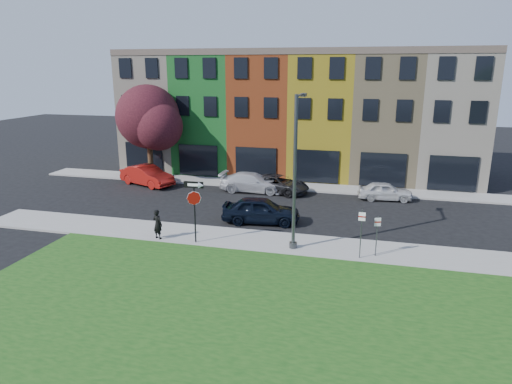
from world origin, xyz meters
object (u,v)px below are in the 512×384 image
(man, at_px, (158,224))
(street_lamp, at_px, (296,173))
(stop_sign, at_px, (194,200))
(sedan_near, at_px, (261,210))

(man, xyz_separation_m, street_lamp, (7.30, 0.70, 3.09))
(stop_sign, height_order, man, stop_sign)
(stop_sign, distance_m, man, 2.65)
(stop_sign, relative_size, sedan_near, 0.69)
(stop_sign, distance_m, street_lamp, 5.41)
(stop_sign, relative_size, man, 2.04)
(man, distance_m, sedan_near, 6.32)
(sedan_near, height_order, street_lamp, street_lamp)
(stop_sign, bearing_deg, man, 176.27)
(man, height_order, street_lamp, street_lamp)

